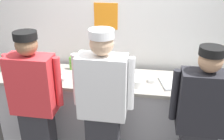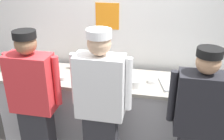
{
  "view_description": "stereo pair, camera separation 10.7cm",
  "coord_description": "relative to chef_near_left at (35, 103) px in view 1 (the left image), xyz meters",
  "views": [
    {
      "loc": [
        0.41,
        -2.41,
        2.3
      ],
      "look_at": [
        -0.04,
        0.32,
        1.05
      ],
      "focal_mm": 41.18,
      "sensor_mm": 36.0,
      "label": 1
    },
    {
      "loc": [
        0.51,
        -2.39,
        2.3
      ],
      "look_at": [
        -0.04,
        0.32,
        1.05
      ],
      "focal_mm": 41.18,
      "sensor_mm": 36.0,
      "label": 2
    }
  ],
  "objects": [
    {
      "name": "chef_far_right",
      "position": [
        1.67,
        -0.02,
        -0.03
      ],
      "size": [
        0.59,
        0.24,
        1.6
      ],
      "color": "#2D2D33",
      "rests_on": "ground"
    },
    {
      "name": "chef_center",
      "position": [
        0.72,
        0.01,
        0.03
      ],
      "size": [
        0.61,
        0.24,
        1.7
      ],
      "color": "#2D2D33",
      "rests_on": "ground"
    },
    {
      "name": "ramekin_green_sauce",
      "position": [
        -0.31,
        0.45,
        0.06
      ],
      "size": [
        0.08,
        0.08,
        0.04
      ],
      "color": "white",
      "rests_on": "prep_counter"
    },
    {
      "name": "plate_stack_front",
      "position": [
        -0.28,
        0.7,
        0.07
      ],
      "size": [
        0.25,
        0.25,
        0.05
      ],
      "color": "white",
      "rests_on": "prep_counter"
    },
    {
      "name": "sheet_tray",
      "position": [
        1.57,
        0.62,
        0.05
      ],
      "size": [
        0.6,
        0.45,
        0.02
      ],
      "primitive_type": "cube",
      "rotation": [
        0.0,
        0.0,
        0.24
      ],
      "color": "#B7BABF",
      "rests_on": "prep_counter"
    },
    {
      "name": "prep_counter",
      "position": [
        0.76,
        0.62,
        -0.42
      ],
      "size": [
        2.96,
        0.66,
        0.92
      ],
      "color": "#B2B2B7",
      "rests_on": "ground"
    },
    {
      "name": "plate_stack_rear",
      "position": [
        1.01,
        0.51,
        0.08
      ],
      "size": [
        0.24,
        0.24,
        0.08
      ],
      "color": "white",
      "rests_on": "prep_counter"
    },
    {
      "name": "wall_back",
      "position": [
        0.76,
        1.08,
        0.52
      ],
      "size": [
        4.65,
        0.11,
        2.8
      ],
      "color": "white",
      "rests_on": "ground"
    },
    {
      "name": "squeeze_bottle_primary",
      "position": [
        0.15,
        0.8,
        0.14
      ],
      "size": [
        0.05,
        0.05,
        0.2
      ],
      "color": "#56A333",
      "rests_on": "prep_counter"
    },
    {
      "name": "chef_near_left",
      "position": [
        0.0,
        0.0,
        0.0
      ],
      "size": [
        0.6,
        0.24,
        1.65
      ],
      "color": "#2D2D33",
      "rests_on": "ground"
    },
    {
      "name": "ramekin_yellow_sauce",
      "position": [
        1.2,
        0.6,
        0.07
      ],
      "size": [
        0.1,
        0.1,
        0.04
      ],
      "color": "white",
      "rests_on": "prep_counter"
    },
    {
      "name": "mixing_bowl_steel",
      "position": [
        0.53,
        0.65,
        0.11
      ],
      "size": [
        0.38,
        0.38,
        0.13
      ],
      "primitive_type": "cylinder",
      "color": "#B7BABF",
      "rests_on": "prep_counter"
    },
    {
      "name": "chefs_knife",
      "position": [
        -0.1,
        0.54,
        0.05
      ],
      "size": [
        0.28,
        0.03,
        0.02
      ],
      "color": "#B7BABF",
      "rests_on": "prep_counter"
    },
    {
      "name": "ramekin_orange_sauce",
      "position": [
        0.15,
        0.48,
        0.07
      ],
      "size": [
        0.09,
        0.09,
        0.04
      ],
      "color": "white",
      "rests_on": "prep_counter"
    },
    {
      "name": "deli_cup",
      "position": [
        -0.41,
        0.54,
        0.09
      ],
      "size": [
        0.09,
        0.09,
        0.1
      ],
      "primitive_type": "cylinder",
      "color": "white",
      "rests_on": "prep_counter"
    }
  ]
}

